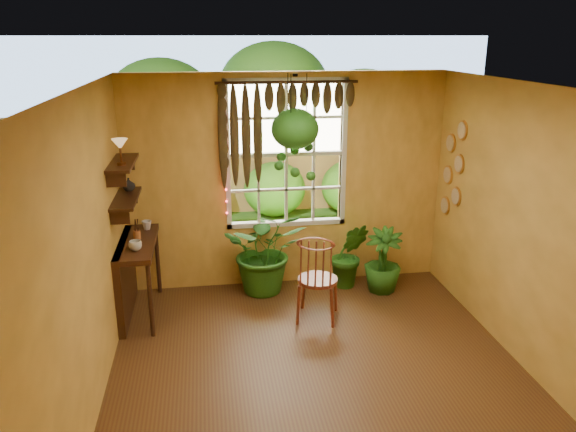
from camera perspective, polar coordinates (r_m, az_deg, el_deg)
name	(u,v)px	position (r m, az deg, el deg)	size (l,w,h in m)	color
floor	(321,378)	(5.56, 3.38, -16.12)	(4.50, 4.50, 0.00)	#503317
ceiling	(327,88)	(4.63, 4.00, 12.83)	(4.50, 4.50, 0.00)	silver
wall_back	(287,182)	(7.05, -0.15, 3.46)	(4.00, 4.00, 0.00)	#EAB74F
wall_left	(87,258)	(4.93, -19.75, -4.05)	(4.50, 4.50, 0.00)	#EAB74F
wall_right	(535,234)	(5.68, 23.80, -1.68)	(4.50, 4.50, 0.00)	#EAB74F
window	(286,154)	(7.00, -0.19, 6.30)	(1.52, 0.10, 1.86)	silver
valance_vine	(280,109)	(6.77, -0.77, 10.86)	(1.70, 0.12, 1.10)	#3A1F0F
string_lights	(225,154)	(6.83, -6.44, 6.33)	(0.03, 0.03, 1.54)	#FF2633
wall_plates	(453,170)	(7.13, 16.41, 4.55)	(0.04, 0.32, 1.10)	beige
counter_ledge	(129,270)	(6.68, -15.81, -5.32)	(0.40, 1.20, 0.90)	#3A1F0F
shelf_lower	(126,199)	(6.40, -16.14, 1.70)	(0.25, 0.90, 0.04)	#3A1F0F
shelf_upper	(123,163)	(6.30, -16.45, 5.20)	(0.25, 0.90, 0.04)	#3A1F0F
backyard	(265,129)	(11.59, -2.34, 8.81)	(14.00, 10.00, 12.00)	#225919
windsor_chair	(317,291)	(6.41, 2.98, -7.62)	(0.57, 0.59, 1.21)	brown
potted_plant_left	(266,250)	(7.01, -2.29, -3.47)	(1.00, 0.86, 1.11)	#164E14
potted_plant_mid	(349,255)	(7.22, 6.23, -3.94)	(0.48, 0.38, 0.87)	#164E14
potted_plant_right	(383,260)	(7.16, 9.60, -4.47)	(0.46, 0.46, 0.82)	#164E14
hanging_basket	(295,136)	(6.57, 0.71, 8.17)	(0.55, 0.55, 1.24)	black
cup_a	(135,246)	(6.24, -15.24, -2.92)	(0.14, 0.14, 0.11)	silver
cup_b	(147,225)	(6.88, -14.15, -0.91)	(0.12, 0.12, 0.11)	beige
brush_jar	(137,229)	(6.57, -15.13, -1.30)	(0.08, 0.08, 0.30)	#96552B
shelf_vase	(129,184)	(6.63, -15.88, 3.11)	(0.14, 0.14, 0.15)	#B2AD99
tiffany_lamp	(120,146)	(6.08, -16.70, 6.85)	(0.17, 0.17, 0.28)	#563118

